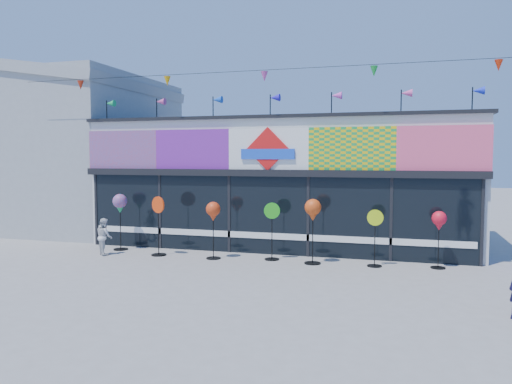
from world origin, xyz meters
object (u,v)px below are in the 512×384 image
at_px(spinner_2, 213,213).
at_px(spinner_5, 375,237).
at_px(spinner_3, 272,230).
at_px(child, 104,236).
at_px(spinner_4, 313,212).
at_px(spinner_0, 120,205).
at_px(spinner_6, 439,223).
at_px(spinner_1, 158,224).

relative_size(spinner_2, spinner_5, 1.08).
xyz_separation_m(spinner_3, child, (-4.91, -0.66, -0.31)).
bearing_deg(spinner_4, child, -175.65).
bearing_deg(spinner_3, spinner_0, 178.38).
distance_m(spinner_4, spinner_6, 3.23).
distance_m(spinner_2, child, 3.39).
distance_m(spinner_1, spinner_5, 6.13).
height_order(spinner_1, spinner_4, spinner_4).
distance_m(spinner_3, spinner_5, 2.80).
distance_m(spinner_2, spinner_6, 6.02).
bearing_deg(spinner_4, spinner_3, 170.39).
bearing_deg(spinner_6, child, -174.86).
xyz_separation_m(spinner_3, spinner_6, (4.38, 0.17, 0.34)).
height_order(spinner_0, spinner_2, spinner_0).
relative_size(spinner_5, spinner_6, 1.01).
xyz_separation_m(spinner_0, spinner_2, (3.25, -0.46, -0.10)).
distance_m(spinner_1, spinner_2, 1.75).
bearing_deg(spinner_2, spinner_4, 2.56).
distance_m(spinner_4, child, 6.17).
height_order(spinner_1, spinner_3, spinner_1).
xyz_separation_m(spinner_2, spinner_6, (6.00, 0.50, -0.10)).
bearing_deg(spinner_3, spinner_1, -174.45).
bearing_deg(spinner_0, spinner_3, -1.62).
xyz_separation_m(spinner_2, child, (-3.29, -0.34, -0.75)).
relative_size(spinner_0, spinner_4, 0.99).
distance_m(spinner_1, spinner_4, 4.53).
relative_size(spinner_1, spinner_2, 1.07).
bearing_deg(spinner_3, spinner_2, -168.67).
height_order(spinner_4, child, spinner_4).
relative_size(spinner_0, spinner_2, 1.07).
bearing_deg(child, spinner_4, -133.37).
distance_m(spinner_4, spinner_5, 1.73).
bearing_deg(spinner_0, child, -93.28).
height_order(spinner_1, child, spinner_1).
relative_size(spinner_2, spinner_3, 1.01).
bearing_deg(spinner_1, child, -167.92).
height_order(spinner_3, spinner_6, spinner_3).
distance_m(spinner_1, spinner_3, 3.34).
relative_size(spinner_4, spinner_5, 1.17).
relative_size(spinner_1, spinner_5, 1.15).
bearing_deg(spinner_3, spinner_5, -1.45).
bearing_deg(spinner_6, spinner_2, -175.26).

